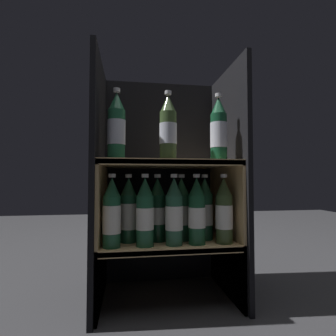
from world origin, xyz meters
TOP-DOWN VIEW (x-y plane):
  - ground_plane at (0.00, 0.00)m, footprint 6.00×6.00m
  - fridge_back_wall at (0.00, 0.41)m, footprint 0.60×0.02m
  - fridge_side_left at (-0.29, 0.20)m, footprint 0.02×0.44m
  - fridge_side_right at (0.29, 0.20)m, footprint 0.02×0.44m
  - shelf_lower at (0.00, 0.19)m, footprint 0.56×0.40m
  - shelf_upper at (0.00, 0.19)m, footprint 0.56×0.40m
  - bottle_upper_front_0 at (-0.21, 0.07)m, footprint 0.07×0.07m
  - bottle_upper_front_1 at (-0.01, 0.07)m, footprint 0.07×0.07m
  - bottle_upper_front_2 at (0.20, 0.07)m, footprint 0.07×0.07m
  - bottle_lower_front_0 at (-0.22, 0.07)m, footprint 0.07×0.07m
  - bottle_lower_front_1 at (-0.10, 0.07)m, footprint 0.07×0.07m
  - bottle_lower_front_2 at (0.01, 0.07)m, footprint 0.07×0.07m
  - bottle_lower_front_3 at (0.10, 0.07)m, footprint 0.07×0.07m
  - bottle_lower_front_4 at (0.22, 0.07)m, footprint 0.07×0.07m
  - bottle_lower_back_0 at (-0.16, 0.14)m, footprint 0.07×0.07m
  - bottle_lower_back_1 at (-0.04, 0.14)m, footprint 0.07×0.07m
  - bottle_lower_back_2 at (0.06, 0.14)m, footprint 0.07×0.07m
  - bottle_lower_back_3 at (0.16, 0.14)m, footprint 0.07×0.07m

SIDE VIEW (x-z plane):
  - ground_plane at x=0.00m, z-range 0.00..0.00m
  - shelf_lower at x=0.00m, z-range 0.07..0.33m
  - bottle_lower_back_0 at x=-0.16m, z-range 0.24..0.52m
  - bottle_lower_front_0 at x=-0.22m, z-range 0.24..0.52m
  - bottle_lower_front_4 at x=0.22m, z-range 0.24..0.52m
  - bottle_lower_front_2 at x=0.01m, z-range 0.24..0.52m
  - bottle_lower_back_3 at x=0.16m, z-range 0.24..0.52m
  - bottle_lower_front_1 at x=-0.10m, z-range 0.24..0.52m
  - bottle_lower_front_3 at x=0.10m, z-range 0.24..0.52m
  - bottle_lower_back_2 at x=0.06m, z-range 0.24..0.52m
  - bottle_lower_back_1 at x=-0.04m, z-range 0.24..0.52m
  - shelf_upper at x=0.00m, z-range 0.12..0.71m
  - fridge_back_wall at x=0.00m, z-range 0.00..1.01m
  - fridge_side_left at x=-0.29m, z-range 0.00..1.01m
  - fridge_side_right at x=0.29m, z-range 0.00..1.01m
  - bottle_upper_front_2 at x=0.20m, z-range 0.57..0.84m
  - bottle_upper_front_0 at x=-0.21m, z-range 0.57..0.84m
  - bottle_upper_front_1 at x=-0.01m, z-range 0.57..0.84m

